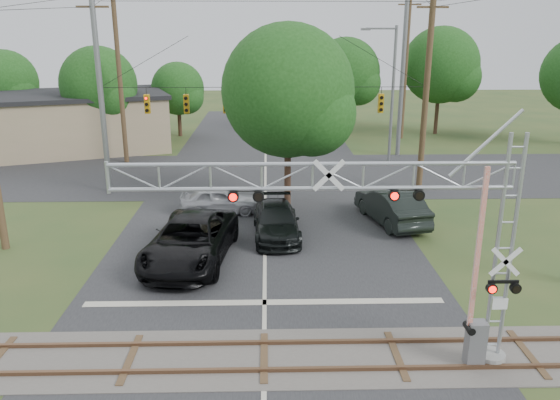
{
  "coord_description": "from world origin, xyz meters",
  "views": [
    {
      "loc": [
        0.14,
        -12.23,
        9.4
      ],
      "look_at": [
        0.61,
        7.5,
        3.28
      ],
      "focal_mm": 35.0,
      "sensor_mm": 36.0,
      "label": 1
    }
  ],
  "objects_px": {
    "sedan_silver": "(220,200)",
    "streetlight": "(390,88)",
    "pickup_black": "(190,240)",
    "crossing_gantry": "(389,227)",
    "traffic_signal_span": "(280,98)",
    "commercial_building": "(40,123)",
    "car_dark": "(276,221)"
  },
  "relations": [
    {
      "from": "traffic_signal_span",
      "to": "pickup_black",
      "type": "xyz_separation_m",
      "value": [
        -4.02,
        -10.64,
        -4.72
      ]
    },
    {
      "from": "sedan_silver",
      "to": "commercial_building",
      "type": "relative_size",
      "value": 0.19
    },
    {
      "from": "pickup_black",
      "to": "sedan_silver",
      "type": "relative_size",
      "value": 1.6
    },
    {
      "from": "streetlight",
      "to": "commercial_building",
      "type": "bearing_deg",
      "value": 170.6
    },
    {
      "from": "crossing_gantry",
      "to": "sedan_silver",
      "type": "height_order",
      "value": "crossing_gantry"
    },
    {
      "from": "crossing_gantry",
      "to": "traffic_signal_span",
      "type": "distance_m",
      "value": 18.58
    },
    {
      "from": "pickup_black",
      "to": "sedan_silver",
      "type": "height_order",
      "value": "pickup_black"
    },
    {
      "from": "crossing_gantry",
      "to": "sedan_silver",
      "type": "xyz_separation_m",
      "value": [
        -5.85,
        14.2,
        -3.58
      ]
    },
    {
      "from": "pickup_black",
      "to": "sedan_silver",
      "type": "distance_m",
      "value": 6.53
    },
    {
      "from": "crossing_gantry",
      "to": "commercial_building",
      "type": "distance_m",
      "value": 37.55
    },
    {
      "from": "sedan_silver",
      "to": "streetlight",
      "type": "bearing_deg",
      "value": -44.56
    },
    {
      "from": "pickup_black",
      "to": "commercial_building",
      "type": "height_order",
      "value": "commercial_building"
    },
    {
      "from": "crossing_gantry",
      "to": "pickup_black",
      "type": "relative_size",
      "value": 1.66
    },
    {
      "from": "pickup_black",
      "to": "car_dark",
      "type": "height_order",
      "value": "pickup_black"
    },
    {
      "from": "crossing_gantry",
      "to": "streetlight",
      "type": "bearing_deg",
      "value": 77.76
    },
    {
      "from": "crossing_gantry",
      "to": "streetlight",
      "type": "relative_size",
      "value": 1.15
    },
    {
      "from": "commercial_building",
      "to": "streetlight",
      "type": "relative_size",
      "value": 2.24
    },
    {
      "from": "car_dark",
      "to": "streetlight",
      "type": "distance_m",
      "value": 18.26
    },
    {
      "from": "pickup_black",
      "to": "car_dark",
      "type": "xyz_separation_m",
      "value": [
        3.67,
        2.91,
        -0.19
      ]
    },
    {
      "from": "car_dark",
      "to": "sedan_silver",
      "type": "relative_size",
      "value": 1.22
    },
    {
      "from": "pickup_black",
      "to": "commercial_building",
      "type": "xyz_separation_m",
      "value": [
        -15.12,
        22.86,
        1.37
      ]
    },
    {
      "from": "commercial_building",
      "to": "streetlight",
      "type": "xyz_separation_m",
      "value": [
        27.35,
        -4.53,
        3.17
      ]
    },
    {
      "from": "commercial_building",
      "to": "sedan_silver",
      "type": "bearing_deg",
      "value": -65.51
    },
    {
      "from": "sedan_silver",
      "to": "streetlight",
      "type": "distance_m",
      "value": 17.18
    },
    {
      "from": "traffic_signal_span",
      "to": "sedan_silver",
      "type": "bearing_deg",
      "value": -128.4
    },
    {
      "from": "traffic_signal_span",
      "to": "streetlight",
      "type": "xyz_separation_m",
      "value": [
        8.21,
        7.69,
        -0.18
      ]
    },
    {
      "from": "crossing_gantry",
      "to": "car_dark",
      "type": "relative_size",
      "value": 2.17
    },
    {
      "from": "crossing_gantry",
      "to": "sedan_silver",
      "type": "relative_size",
      "value": 2.64
    },
    {
      "from": "traffic_signal_span",
      "to": "pickup_black",
      "type": "relative_size",
      "value": 2.84
    },
    {
      "from": "pickup_black",
      "to": "streetlight",
      "type": "height_order",
      "value": "streetlight"
    },
    {
      "from": "sedan_silver",
      "to": "streetlight",
      "type": "height_order",
      "value": "streetlight"
    },
    {
      "from": "sedan_silver",
      "to": "traffic_signal_span",
      "type": "bearing_deg",
      "value": -38.79
    }
  ]
}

